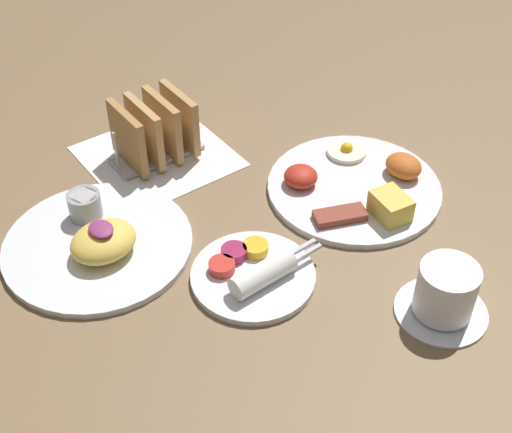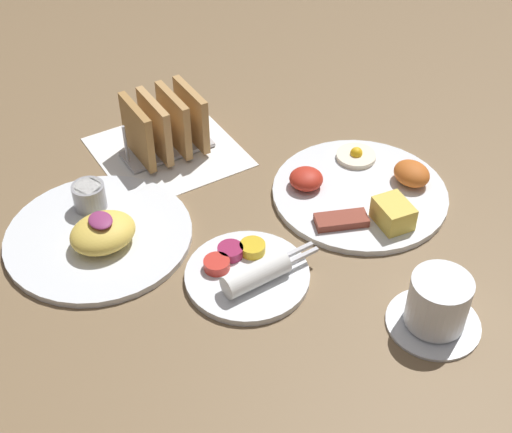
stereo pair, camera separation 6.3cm
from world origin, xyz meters
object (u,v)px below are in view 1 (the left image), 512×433
plate_breakfast (357,185)px  coffee_cup (445,294)px  plate_condiments (253,273)px  plate_foreground (98,240)px  toast_rack (155,131)px

plate_breakfast → coffee_cup: (0.25, -0.08, 0.02)m
plate_condiments → plate_foreground: plate_foreground is taller
plate_foreground → toast_rack: toast_rack is taller
plate_condiments → plate_foreground: size_ratio=0.68×
coffee_cup → plate_foreground: bearing=-141.0°
toast_rack → coffee_cup: toast_rack is taller
plate_foreground → toast_rack: bearing=128.3°
toast_rack → coffee_cup: (0.51, 0.12, -0.02)m
toast_rack → plate_condiments: bearing=-6.4°
plate_breakfast → plate_foreground: plate_foreground is taller
plate_breakfast → coffee_cup: size_ratio=2.23×
toast_rack → coffee_cup: size_ratio=1.23×
plate_breakfast → toast_rack: size_ratio=1.81×
plate_condiments → coffee_cup: (0.19, 0.16, 0.02)m
plate_condiments → coffee_cup: coffee_cup is taller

